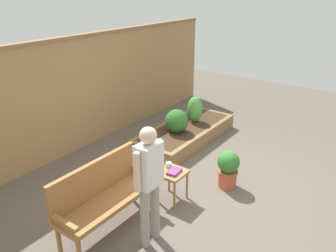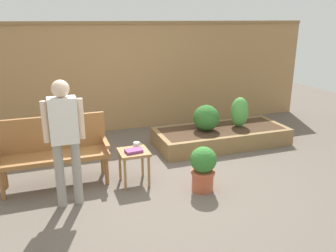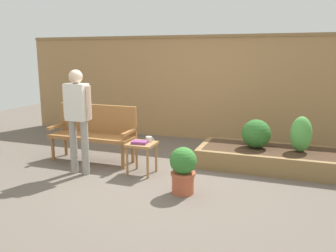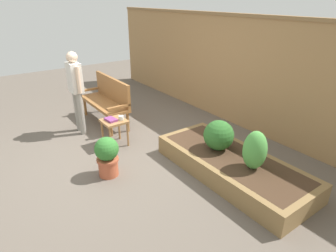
# 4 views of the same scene
# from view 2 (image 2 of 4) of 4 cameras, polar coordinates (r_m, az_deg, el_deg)

# --- Properties ---
(ground_plane) EXTENTS (14.00, 14.00, 0.00)m
(ground_plane) POSITION_cam_2_polar(r_m,az_deg,el_deg) (4.89, -1.20, -9.32)
(ground_plane) COLOR #60564C
(fence_back) EXTENTS (8.40, 0.14, 2.16)m
(fence_back) POSITION_cam_2_polar(r_m,az_deg,el_deg) (6.97, -8.05, 8.15)
(fence_back) COLOR #A37A4C
(fence_back) RESTS_ON ground_plane
(garden_bench) EXTENTS (1.44, 0.48, 0.94)m
(garden_bench) POSITION_cam_2_polar(r_m,az_deg,el_deg) (4.92, -18.57, -3.23)
(garden_bench) COLOR #936033
(garden_bench) RESTS_ON ground_plane
(side_table) EXTENTS (0.40, 0.40, 0.48)m
(side_table) POSITION_cam_2_polar(r_m,az_deg,el_deg) (4.73, -5.72, -5.08)
(side_table) COLOR #9E7042
(side_table) RESTS_ON ground_plane
(cup_on_table) EXTENTS (0.12, 0.09, 0.08)m
(cup_on_table) POSITION_cam_2_polar(r_m,az_deg,el_deg) (4.80, -5.24, -3.16)
(cup_on_table) COLOR silver
(cup_on_table) RESTS_ON side_table
(book_on_table) EXTENTS (0.24, 0.17, 0.04)m
(book_on_table) POSITION_cam_2_polar(r_m,az_deg,el_deg) (4.65, -5.74, -4.16)
(book_on_table) COLOR #7F3875
(book_on_table) RESTS_ON side_table
(potted_boxwood) EXTENTS (0.35, 0.35, 0.62)m
(potted_boxwood) POSITION_cam_2_polar(r_m,az_deg,el_deg) (4.56, 5.88, -6.85)
(potted_boxwood) COLOR #B75638
(potted_boxwood) RESTS_ON ground_plane
(raised_planter_bed) EXTENTS (2.40, 1.00, 0.30)m
(raised_planter_bed) POSITION_cam_2_polar(r_m,az_deg,el_deg) (6.32, 8.85, -1.70)
(raised_planter_bed) COLOR olive
(raised_planter_bed) RESTS_ON ground_plane
(shrub_near_bench) EXTENTS (0.46, 0.46, 0.46)m
(shrub_near_bench) POSITION_cam_2_polar(r_m,az_deg,el_deg) (6.07, 6.39, 1.36)
(shrub_near_bench) COLOR brown
(shrub_near_bench) RESTS_ON raised_planter_bed
(shrub_far_corner) EXTENTS (0.32, 0.32, 0.55)m
(shrub_far_corner) POSITION_cam_2_polar(r_m,az_deg,el_deg) (6.37, 11.85, 2.28)
(shrub_far_corner) COLOR brown
(shrub_far_corner) RESTS_ON raised_planter_bed
(person_by_bench) EXTENTS (0.47, 0.20, 1.56)m
(person_by_bench) POSITION_cam_2_polar(r_m,az_deg,el_deg) (4.16, -16.88, -1.15)
(person_by_bench) COLOR gray
(person_by_bench) RESTS_ON ground_plane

